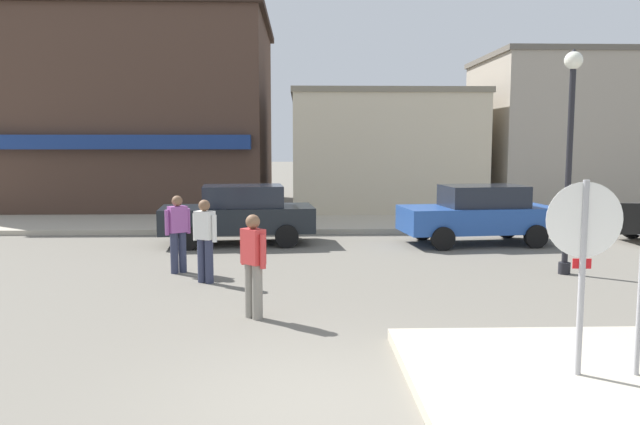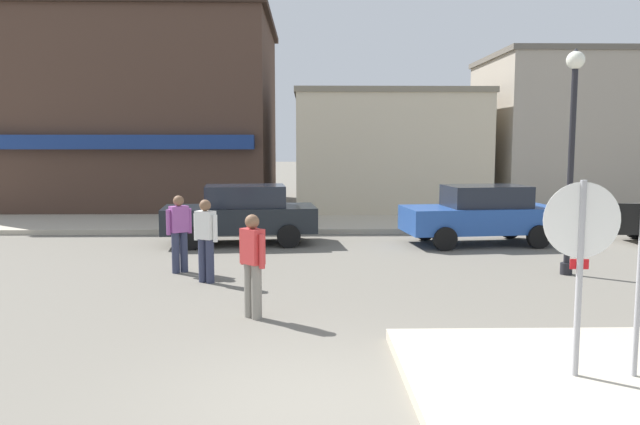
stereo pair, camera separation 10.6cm
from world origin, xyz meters
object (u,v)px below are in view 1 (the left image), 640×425
pedestrian_crossing_far (178,231)px  stop_sign (583,252)px  parked_car_nearest (239,214)px  pedestrian_crossing_near (205,238)px  lamp_post (570,129)px  parked_car_second (479,214)px  pedestrian_kerb_side (253,263)px

pedestrian_crossing_far → stop_sign: bearing=-48.2°
parked_car_nearest → pedestrian_crossing_near: pedestrian_crossing_near is taller
lamp_post → pedestrian_crossing_near: bearing=-175.5°
parked_car_second → pedestrian_crossing_far: 8.05m
pedestrian_crossing_far → lamp_post: bearing=-2.6°
parked_car_nearest → pedestrian_kerb_side: 7.17m
stop_sign → pedestrian_crossing_near: stop_sign is taller
lamp_post → pedestrian_kerb_side: (-6.15, -3.05, -2.09)m
parked_car_second → parked_car_nearest: bearing=177.9°
lamp_post → pedestrian_crossing_near: 7.58m
lamp_post → parked_car_nearest: size_ratio=1.09×
parked_car_second → pedestrian_crossing_near: pedestrian_crossing_near is taller
stop_sign → pedestrian_crossing_far: (-5.58, 6.25, -0.65)m
lamp_post → pedestrian_crossing_far: bearing=177.4°
stop_sign → parked_car_nearest: stop_sign is taller
lamp_post → pedestrian_kerb_side: 7.17m
lamp_post → parked_car_nearest: lamp_post is taller
parked_car_nearest → pedestrian_crossing_far: 3.81m
stop_sign → pedestrian_crossing_near: bearing=132.6°
stop_sign → lamp_post: (2.37, 5.89, 1.44)m
pedestrian_crossing_near → pedestrian_crossing_far: bearing=126.8°
parked_car_nearest → parked_car_second: (6.37, -0.23, 0.00)m
lamp_post → pedestrian_kerb_side: bearing=-153.6°
pedestrian_crossing_near → pedestrian_crossing_far: size_ratio=1.00×
parked_car_nearest → pedestrian_crossing_near: 4.64m
pedestrian_crossing_far → parked_car_second: bearing=25.6°
pedestrian_crossing_near → pedestrian_crossing_far: same height
stop_sign → lamp_post: 6.51m
lamp_post → pedestrian_crossing_near: lamp_post is taller
parked_car_nearest → parked_car_second: size_ratio=1.00×
parked_car_nearest → parked_car_second: same height
pedestrian_crossing_near → lamp_post: bearing=4.5°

